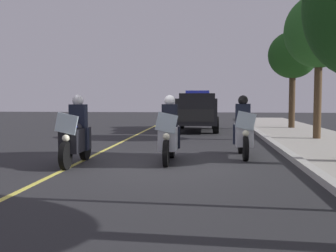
# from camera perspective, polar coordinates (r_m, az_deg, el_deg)

# --- Properties ---
(ground_plane) EXTENTS (80.00, 80.00, 0.00)m
(ground_plane) POSITION_cam_1_polar(r_m,az_deg,el_deg) (9.95, -0.52, -5.51)
(ground_plane) COLOR #28282B
(curb_strip) EXTENTS (48.00, 0.24, 0.15)m
(curb_strip) POSITION_cam_1_polar(r_m,az_deg,el_deg) (10.12, 18.49, -5.12)
(curb_strip) COLOR #B7B5AD
(curb_strip) RESTS_ON ground
(lane_stripe_center) EXTENTS (48.00, 0.12, 0.01)m
(lane_stripe_center) POSITION_cam_1_polar(r_m,az_deg,el_deg) (10.43, -12.67, -5.15)
(lane_stripe_center) COLOR #E0D14C
(lane_stripe_center) RESTS_ON ground
(police_motorcycle_lead_left) EXTENTS (2.14, 0.56, 1.72)m
(police_motorcycle_lead_left) POSITION_cam_1_polar(r_m,az_deg,el_deg) (10.19, -12.84, -1.42)
(police_motorcycle_lead_left) COLOR black
(police_motorcycle_lead_left) RESTS_ON ground
(police_motorcycle_lead_right) EXTENTS (2.14, 0.56, 1.72)m
(police_motorcycle_lead_right) POSITION_cam_1_polar(r_m,az_deg,el_deg) (10.34, 0.16, -1.25)
(police_motorcycle_lead_right) COLOR black
(police_motorcycle_lead_right) RESTS_ON ground
(police_motorcycle_trailing) EXTENTS (2.14, 0.56, 1.72)m
(police_motorcycle_trailing) POSITION_cam_1_polar(r_m,az_deg,el_deg) (11.44, 10.55, -0.83)
(police_motorcycle_trailing) COLOR black
(police_motorcycle_trailing) RESTS_ON ground
(police_suv) EXTENTS (4.92, 2.11, 2.05)m
(police_suv) POSITION_cam_1_polar(r_m,az_deg,el_deg) (20.59, 4.16, 2.28)
(police_suv) COLOR black
(police_suv) RESTS_ON ground
(tree_far_back) EXTENTS (2.63, 2.63, 5.50)m
(tree_far_back) POSITION_cam_1_polar(r_m,az_deg,el_deg) (16.78, 20.55, 12.33)
(tree_far_back) COLOR #4C3823
(tree_far_back) RESTS_ON sidewalk_strip
(tree_behind_suv) EXTENTS (2.58, 2.58, 5.08)m
(tree_behind_suv) POSITION_cam_1_polar(r_m,az_deg,el_deg) (22.60, 17.19, 9.46)
(tree_behind_suv) COLOR #42301E
(tree_behind_suv) RESTS_ON sidewalk_strip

